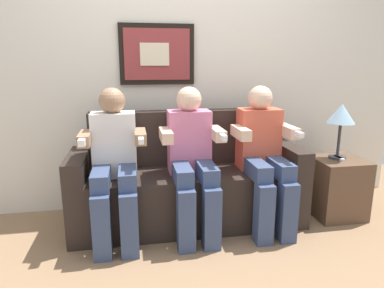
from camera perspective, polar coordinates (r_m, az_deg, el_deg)
name	(u,v)px	position (r m, az deg, el deg)	size (l,w,h in m)	color
ground_plane	(196,240)	(2.64, 0.60, -15.74)	(5.49, 5.49, 0.00)	#8C6B4C
back_wall_assembly	(179,60)	(3.05, -2.21, 13.76)	(4.23, 0.10, 2.60)	silver
couch	(188,185)	(2.80, -0.64, -6.92)	(1.83, 0.58, 0.90)	#2D231E
person_on_left	(114,160)	(2.51, -12.83, -2.58)	(0.46, 0.56, 1.11)	white
person_in_middle	(192,156)	(2.55, -0.03, -2.02)	(0.46, 0.56, 1.11)	pink
person_on_right	(264,153)	(2.70, 11.85, -1.41)	(0.46, 0.56, 1.11)	#D8593F
side_table_right	(336,187)	(3.18, 22.94, -6.66)	(0.40, 0.40, 0.50)	brown
table_lamp	(341,116)	(3.05, 23.63, 4.28)	(0.22, 0.22, 0.46)	#333338
spare_remote_on_table	(339,158)	(3.09, 23.27, -2.18)	(0.04, 0.13, 0.02)	white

